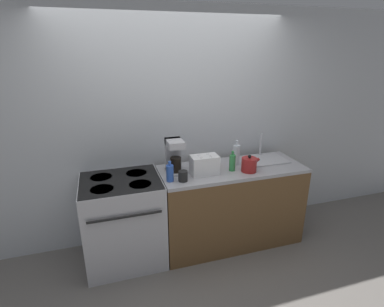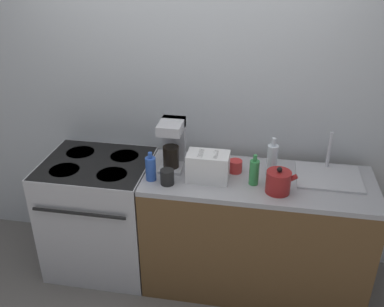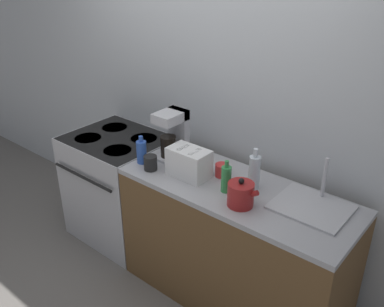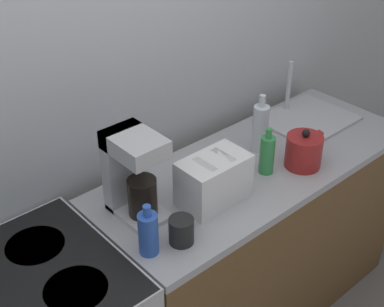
{
  "view_description": "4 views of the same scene",
  "coord_description": "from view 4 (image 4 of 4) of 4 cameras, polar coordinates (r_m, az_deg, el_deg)",
  "views": [
    {
      "loc": [
        -0.76,
        -2.44,
        2.18
      ],
      "look_at": [
        0.12,
        0.35,
        1.12
      ],
      "focal_mm": 28.0,
      "sensor_mm": 36.0,
      "label": 1
    },
    {
      "loc": [
        0.55,
        -2.26,
        2.43
      ],
      "look_at": [
        0.09,
        0.33,
        1.07
      ],
      "focal_mm": 40.0,
      "sensor_mm": 36.0,
      "label": 2
    },
    {
      "loc": [
        1.85,
        -1.7,
        2.37
      ],
      "look_at": [
        0.18,
        0.33,
        1.05
      ],
      "focal_mm": 40.0,
      "sensor_mm": 36.0,
      "label": 3
    },
    {
      "loc": [
        -0.99,
        -1.0,
        2.26
      ],
      "look_at": [
        0.23,
        0.38,
        1.08
      ],
      "focal_mm": 50.0,
      "sensor_mm": 36.0,
      "label": 4
    }
  ],
  "objects": [
    {
      "name": "bottle_green",
      "position": [
        2.32,
        8.01,
        -0.08
      ],
      "size": [
        0.06,
        0.06,
        0.22
      ],
      "color": "#338C47",
      "rests_on": "counter_block"
    },
    {
      "name": "bottle_blue",
      "position": [
        1.9,
        -4.69,
        -8.46
      ],
      "size": [
        0.07,
        0.07,
        0.21
      ],
      "color": "#2D56B7",
      "rests_on": "counter_block"
    },
    {
      "name": "counter_block",
      "position": [
        2.71,
        6.44,
        -9.05
      ],
      "size": [
        1.59,
        0.63,
        0.93
      ],
      "color": "brown",
      "rests_on": "ground_plane"
    },
    {
      "name": "toaster",
      "position": [
        2.13,
        2.33,
        -2.83
      ],
      "size": [
        0.28,
        0.17,
        0.2
      ],
      "color": "white",
      "rests_on": "counter_block"
    },
    {
      "name": "bottle_clear",
      "position": [
        2.46,
        7.3,
        2.77
      ],
      "size": [
        0.07,
        0.07,
        0.28
      ],
      "color": "silver",
      "rests_on": "counter_block"
    },
    {
      "name": "wall_back",
      "position": [
        2.21,
        -10.46,
        6.36
      ],
      "size": [
        8.0,
        0.05,
        2.6
      ],
      "color": "silver",
      "rests_on": "ground_plane"
    },
    {
      "name": "cup_red",
      "position": [
        2.34,
        3.12,
        -0.8
      ],
      "size": [
        0.09,
        0.09,
        0.09
      ],
      "color": "red",
      "rests_on": "counter_block"
    },
    {
      "name": "sink_tray",
      "position": [
        2.8,
        12.12,
        3.8
      ],
      "size": [
        0.44,
        0.36,
        0.28
      ],
      "color": "#B7B7BC",
      "rests_on": "counter_block"
    },
    {
      "name": "coffee_maker",
      "position": [
        2.03,
        -6.39,
        -1.88
      ],
      "size": [
        0.16,
        0.24,
        0.35
      ],
      "color": "#B7B7BC",
      "rests_on": "counter_block"
    },
    {
      "name": "cup_black",
      "position": [
        1.96,
        -1.15,
        -8.22
      ],
      "size": [
        0.09,
        0.09,
        0.1
      ],
      "color": "black",
      "rests_on": "counter_block"
    },
    {
      "name": "kettle",
      "position": [
        2.4,
        11.85,
        0.29
      ],
      "size": [
        0.2,
        0.16,
        0.18
      ],
      "color": "maroon",
      "rests_on": "counter_block"
    }
  ]
}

